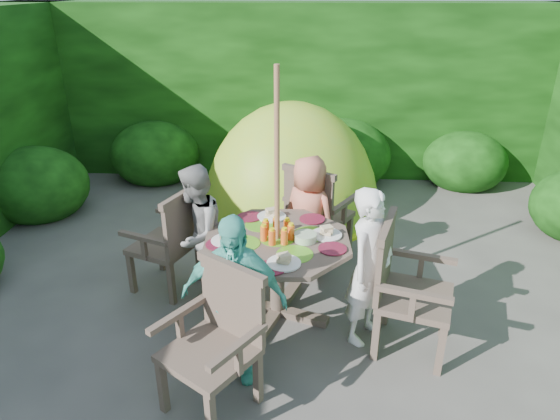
# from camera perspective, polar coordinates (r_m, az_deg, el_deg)

# --- Properties ---
(ground) EXTENTS (60.00, 60.00, 0.00)m
(ground) POSITION_cam_1_polar(r_m,az_deg,el_deg) (4.62, 1.38, -11.81)
(ground) COLOR #4A4642
(ground) RESTS_ON ground
(hedge_enclosure) EXTENTS (9.00, 9.00, 2.50)m
(hedge_enclosure) POSITION_cam_1_polar(r_m,az_deg,el_deg) (5.27, 2.07, 8.11)
(hedge_enclosure) COLOR black
(hedge_enclosure) RESTS_ON ground
(patio_table) EXTENTS (1.68, 1.68, 0.92)m
(patio_table) POSITION_cam_1_polar(r_m,az_deg,el_deg) (4.28, -0.26, -4.72)
(patio_table) COLOR #44362C
(patio_table) RESTS_ON ground
(parasol_pole) EXTENTS (0.06, 0.06, 2.20)m
(parasol_pole) POSITION_cam_1_polar(r_m,az_deg,el_deg) (4.08, -0.33, 0.87)
(parasol_pole) COLOR #905C39
(parasol_pole) RESTS_ON ground
(garden_chair_right) EXTENTS (0.72, 0.77, 1.05)m
(garden_chair_right) POSITION_cam_1_polar(r_m,az_deg,el_deg) (4.08, 14.00, -8.49)
(garden_chair_right) COLOR #44362C
(garden_chair_right) RESTS_ON ground
(garden_chair_left) EXTENTS (0.71, 0.75, 1.00)m
(garden_chair_left) POSITION_cam_1_polar(r_m,az_deg,el_deg) (4.82, -12.39, -3.34)
(garden_chair_left) COLOR #44362C
(garden_chair_left) RESTS_ON ground
(garden_chair_back) EXTENTS (0.81, 0.78, 1.03)m
(garden_chair_back) POSITION_cam_1_polar(r_m,az_deg,el_deg) (5.24, 4.16, -0.20)
(garden_chair_back) COLOR #44362C
(garden_chair_back) RESTS_ON ground
(garden_chair_front) EXTENTS (0.79, 0.78, 1.00)m
(garden_chair_front) POSITION_cam_1_polar(r_m,az_deg,el_deg) (3.52, -7.16, -14.35)
(garden_chair_front) COLOR #44362C
(garden_chair_front) RESTS_ON ground
(child_right) EXTENTS (0.54, 0.59, 1.34)m
(child_right) POSITION_cam_1_polar(r_m,az_deg,el_deg) (4.07, 10.18, -6.43)
(child_right) COLOR white
(child_right) RESTS_ON ground
(child_left) EXTENTS (0.55, 0.67, 1.30)m
(child_left) POSITION_cam_1_polar(r_m,az_deg,el_deg) (4.62, -9.50, -2.73)
(child_left) COLOR gray
(child_left) RESTS_ON ground
(child_back) EXTENTS (0.73, 0.68, 1.25)m
(child_back) POSITION_cam_1_polar(r_m,az_deg,el_deg) (4.96, 3.30, -0.76)
(child_back) COLOR #D77459
(child_back) RESTS_ON ground
(child_front) EXTENTS (0.81, 0.40, 1.33)m
(child_front) POSITION_cam_1_polar(r_m,az_deg,el_deg) (3.66, -5.30, -10.06)
(child_front) COLOR #54C5B2
(child_front) RESTS_ON ground
(dome_tent) EXTENTS (2.53, 2.53, 2.80)m
(dome_tent) POSITION_cam_1_polar(r_m,az_deg,el_deg) (6.70, 1.24, 0.37)
(dome_tent) COLOR #A7C325
(dome_tent) RESTS_ON ground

